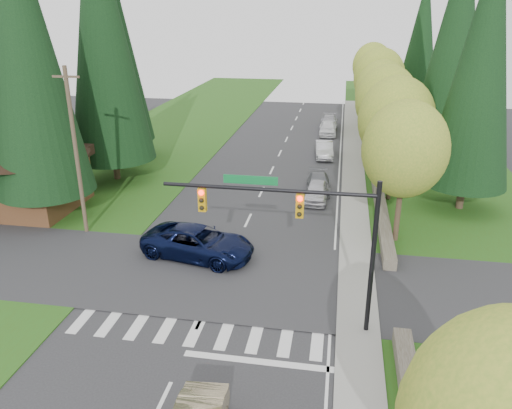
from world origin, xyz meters
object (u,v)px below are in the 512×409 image
(suv_navy, at_px, (198,243))
(parked_car_c, at_px, (324,150))
(parked_car_a, at_px, (317,191))
(parked_car_b, at_px, (318,183))
(parked_car_d, at_px, (328,128))
(parked_car_e, at_px, (329,122))

(suv_navy, relative_size, parked_car_c, 1.43)
(suv_navy, height_order, parked_car_a, suv_navy)
(parked_car_b, distance_m, parked_car_c, 9.34)
(suv_navy, height_order, parked_car_b, suv_navy)
(parked_car_d, height_order, parked_car_e, parked_car_d)
(suv_navy, bearing_deg, parked_car_a, -19.85)
(parked_car_b, bearing_deg, suv_navy, -120.42)
(suv_navy, distance_m, parked_car_d, 30.84)
(parked_car_a, bearing_deg, parked_car_d, 92.51)
(parked_car_b, height_order, parked_car_c, parked_car_c)
(parked_car_b, relative_size, parked_car_c, 0.97)
(parked_car_d, bearing_deg, parked_car_c, -91.17)
(parked_car_b, height_order, parked_car_e, parked_car_e)
(parked_car_d, bearing_deg, parked_car_a, -91.17)
(parked_car_c, distance_m, parked_car_d, 8.91)
(parked_car_a, height_order, parked_car_d, parked_car_d)
(parked_car_e, bearing_deg, parked_car_a, -90.42)
(parked_car_b, xyz_separation_m, parked_car_d, (0.00, 18.25, 0.15))
(parked_car_a, xyz_separation_m, parked_car_e, (0.00, 23.92, -0.01))
(parked_car_b, bearing_deg, parked_car_c, 85.95)
(parked_car_c, bearing_deg, parked_car_e, 85.36)
(parked_car_d, relative_size, parked_car_e, 0.95)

